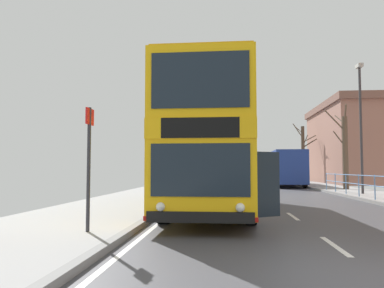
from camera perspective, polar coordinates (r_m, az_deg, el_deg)
The scene contains 8 objects.
ground at distance 5.70m, azimuth 19.87°, elevation -18.23°, with size 15.80×140.00×0.20m.
double_decker_bus_main at distance 14.20m, azimuth 3.01°, elevation -0.43°, with size 3.18×11.45×4.37m.
background_bus_far_lane at distance 35.44m, azimuth 13.24°, elevation -3.33°, with size 2.77×10.41×2.98m.
bus_stop_sign_near at distance 8.89m, azimuth -14.74°, elevation -1.53°, with size 0.08×0.44×2.71m.
street_lamp_far_side at distance 23.82m, azimuth 23.30°, elevation 3.56°, with size 0.28×0.60×7.24m.
bare_tree_far_00 at distance 45.63m, azimuth 15.85°, elevation -1.17°, with size 2.59×1.53×6.53m.
bare_tree_far_01 at distance 28.74m, azimuth 21.33°, elevation -0.85°, with size 1.57×2.13×5.72m.
background_building_01 at distance 46.17m, azimuth 24.60°, elevation 0.13°, with size 10.84×15.41×8.49m.
Camera 1 is at (-2.11, -5.34, 1.49)m, focal length 36.71 mm.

